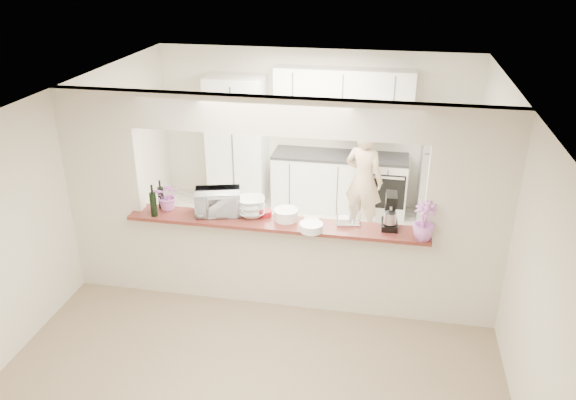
% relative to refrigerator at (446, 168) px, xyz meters
% --- Properties ---
extents(floor, '(6.00, 6.00, 0.00)m').
position_rel_refrigerator_xyz_m(floor, '(-2.05, -2.65, -0.85)').
color(floor, gray).
rests_on(floor, ground).
extents(tile_overlay, '(5.00, 2.90, 0.01)m').
position_rel_refrigerator_xyz_m(tile_overlay, '(-2.05, -1.10, -0.84)').
color(tile_overlay, silver).
rests_on(tile_overlay, floor).
extents(partition, '(5.00, 0.15, 2.50)m').
position_rel_refrigerator_xyz_m(partition, '(-2.05, -2.65, 0.63)').
color(partition, beige).
rests_on(partition, floor).
extents(bar_counter, '(3.40, 0.38, 1.09)m').
position_rel_refrigerator_xyz_m(bar_counter, '(-2.05, -2.65, -0.27)').
color(bar_counter, beige).
rests_on(bar_counter, floor).
extents(kitchen_cabinets, '(3.15, 0.62, 2.25)m').
position_rel_refrigerator_xyz_m(kitchen_cabinets, '(-2.24, 0.07, 0.12)').
color(kitchen_cabinets, white).
rests_on(kitchen_cabinets, floor).
extents(refrigerator, '(0.75, 0.70, 1.70)m').
position_rel_refrigerator_xyz_m(refrigerator, '(0.00, 0.00, 0.00)').
color(refrigerator, '#A9A9AE').
rests_on(refrigerator, floor).
extents(flower_left, '(0.34, 0.30, 0.34)m').
position_rel_refrigerator_xyz_m(flower_left, '(-3.35, -2.60, 0.41)').
color(flower_left, '#C86ABA').
rests_on(flower_left, bar_counter).
extents(wine_bottle_a, '(0.08, 0.08, 0.38)m').
position_rel_refrigerator_xyz_m(wine_bottle_a, '(-3.45, -2.80, 0.39)').
color(wine_bottle_a, black).
rests_on(wine_bottle_a, bar_counter).
extents(wine_bottle_b, '(0.07, 0.07, 0.35)m').
position_rel_refrigerator_xyz_m(wine_bottle_b, '(-3.45, -2.58, 0.38)').
color(wine_bottle_b, black).
rests_on(wine_bottle_b, bar_counter).
extents(toaster_oven, '(0.59, 0.47, 0.28)m').
position_rel_refrigerator_xyz_m(toaster_oven, '(-2.75, -2.60, 0.38)').
color(toaster_oven, silver).
rests_on(toaster_oven, bar_counter).
extents(serving_bowls, '(0.37, 0.37, 0.22)m').
position_rel_refrigerator_xyz_m(serving_bowls, '(-2.35, -2.60, 0.35)').
color(serving_bowls, white).
rests_on(serving_bowls, bar_counter).
extents(plate_stack_a, '(0.27, 0.27, 0.13)m').
position_rel_refrigerator_xyz_m(plate_stack_a, '(-1.95, -2.62, 0.30)').
color(plate_stack_a, white).
rests_on(plate_stack_a, bar_counter).
extents(plate_stack_b, '(0.26, 0.26, 0.09)m').
position_rel_refrigerator_xyz_m(plate_stack_b, '(-1.63, -2.84, 0.29)').
color(plate_stack_b, white).
rests_on(plate_stack_b, bar_counter).
extents(red_bowl, '(0.15, 0.15, 0.07)m').
position_rel_refrigerator_xyz_m(red_bowl, '(-2.20, -2.57, 0.27)').
color(red_bowl, maroon).
rests_on(red_bowl, bar_counter).
extents(tan_bowl, '(0.17, 0.17, 0.08)m').
position_rel_refrigerator_xyz_m(tan_bowl, '(-1.65, -2.68, 0.28)').
color(tan_bowl, tan).
rests_on(tan_bowl, bar_counter).
extents(utensil_caddy, '(0.29, 0.20, 0.25)m').
position_rel_refrigerator_xyz_m(utensil_caddy, '(-1.25, -2.60, 0.34)').
color(utensil_caddy, silver).
rests_on(utensil_caddy, bar_counter).
extents(stand_mixer, '(0.18, 0.29, 0.41)m').
position_rel_refrigerator_xyz_m(stand_mixer, '(-0.80, -2.59, 0.42)').
color(stand_mixer, black).
rests_on(stand_mixer, bar_counter).
extents(flower_right, '(0.25, 0.25, 0.42)m').
position_rel_refrigerator_xyz_m(flower_right, '(-0.45, -2.80, 0.45)').
color(flower_right, '#C56CC9').
rests_on(flower_right, bar_counter).
extents(person, '(0.68, 0.57, 1.60)m').
position_rel_refrigerator_xyz_m(person, '(-1.19, -0.60, -0.05)').
color(person, tan).
rests_on(person, floor).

